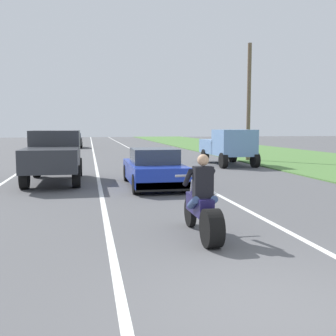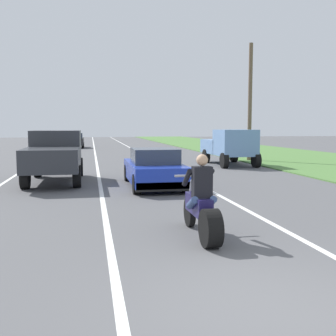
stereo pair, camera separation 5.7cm
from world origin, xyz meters
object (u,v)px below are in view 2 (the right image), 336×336
object	(u,v)px
pickup_truck_right_shoulder_light_blue	(229,145)
distant_car_far_ahead	(75,140)
sports_car_blue	(154,169)
motorcycle_with_rider	(202,208)
pickup_truck_left_lane_dark_grey	(55,154)

from	to	relation	value
pickup_truck_right_shoulder_light_blue	distant_car_far_ahead	xyz separation A→B (m)	(-9.23, 20.45, -0.33)
sports_car_blue	motorcycle_with_rider	bearing A→B (deg)	-91.23
motorcycle_with_rider	sports_car_blue	size ratio (longest dim) A/B	0.51
motorcycle_with_rider	sports_car_blue	distance (m)	6.84
pickup_truck_left_lane_dark_grey	distant_car_far_ahead	bearing A→B (deg)	90.55
sports_car_blue	pickup_truck_right_shoulder_light_blue	bearing A→B (deg)	53.49
sports_car_blue	distant_car_far_ahead	world-z (taller)	distant_car_far_ahead
motorcycle_with_rider	pickup_truck_left_lane_dark_grey	size ratio (longest dim) A/B	0.46
pickup_truck_left_lane_dark_grey	sports_car_blue	bearing A→B (deg)	-27.47
motorcycle_with_rider	pickup_truck_right_shoulder_light_blue	bearing A→B (deg)	68.58
sports_car_blue	pickup_truck_right_shoulder_light_blue	distance (m)	9.08
sports_car_blue	pickup_truck_left_lane_dark_grey	bearing A→B (deg)	152.53
sports_car_blue	pickup_truck_left_lane_dark_grey	xyz separation A→B (m)	(-3.58, 1.86, 0.48)
pickup_truck_left_lane_dark_grey	distant_car_far_ahead	size ratio (longest dim) A/B	1.20
pickup_truck_right_shoulder_light_blue	sports_car_blue	bearing A→B (deg)	-126.51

